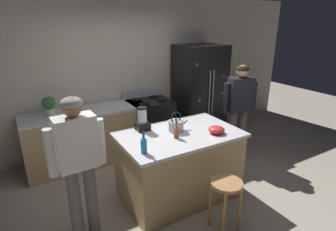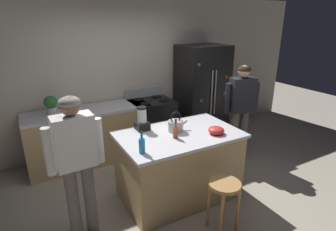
% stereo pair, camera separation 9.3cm
% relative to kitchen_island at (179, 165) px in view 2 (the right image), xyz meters
% --- Properties ---
extents(ground_plane, '(14.00, 14.00, 0.00)m').
position_rel_kitchen_island_xyz_m(ground_plane, '(0.00, 0.00, -0.47)').
color(ground_plane, '#B2A893').
extents(back_wall, '(8.00, 0.10, 2.70)m').
position_rel_kitchen_island_xyz_m(back_wall, '(0.00, 1.95, 0.88)').
color(back_wall, beige).
rests_on(back_wall, ground_plane).
extents(kitchen_island, '(1.56, 0.97, 0.93)m').
position_rel_kitchen_island_xyz_m(kitchen_island, '(0.00, 0.00, 0.00)').
color(kitchen_island, tan).
rests_on(kitchen_island, ground_plane).
extents(back_counter_run, '(2.00, 0.64, 0.93)m').
position_rel_kitchen_island_xyz_m(back_counter_run, '(-0.80, 1.55, -0.00)').
color(back_counter_run, tan).
rests_on(back_counter_run, ground_plane).
extents(refrigerator, '(0.90, 0.73, 1.86)m').
position_rel_kitchen_island_xyz_m(refrigerator, '(1.42, 1.50, 0.46)').
color(refrigerator, black).
rests_on(refrigerator, ground_plane).
extents(stove_range, '(0.76, 0.65, 1.11)m').
position_rel_kitchen_island_xyz_m(stove_range, '(0.32, 1.52, 0.01)').
color(stove_range, black).
rests_on(stove_range, ground_plane).
extents(person_by_island_left, '(0.59, 0.24, 1.63)m').
position_rel_kitchen_island_xyz_m(person_by_island_left, '(-1.31, -0.11, 0.52)').
color(person_by_island_left, '#66605B').
rests_on(person_by_island_left, ground_plane).
extents(person_by_sink_right, '(0.59, 0.32, 1.63)m').
position_rel_kitchen_island_xyz_m(person_by_sink_right, '(1.46, 0.43, 0.52)').
color(person_by_sink_right, '#66605B').
rests_on(person_by_sink_right, ground_plane).
extents(bar_stool, '(0.36, 0.36, 0.62)m').
position_rel_kitchen_island_xyz_m(bar_stool, '(0.10, -0.81, 0.02)').
color(bar_stool, '#B7844C').
rests_on(bar_stool, ground_plane).
extents(potted_plant, '(0.20, 0.20, 0.30)m').
position_rel_kitchen_island_xyz_m(potted_plant, '(-1.34, 1.55, 0.64)').
color(potted_plant, silver).
rests_on(potted_plant, back_counter_run).
extents(blender_appliance, '(0.17, 0.17, 0.32)m').
position_rel_kitchen_island_xyz_m(blender_appliance, '(-0.36, 0.35, 0.59)').
color(blender_appliance, black).
rests_on(blender_appliance, kitchen_island).
extents(bottle_cooking_sauce, '(0.06, 0.06, 0.22)m').
position_rel_kitchen_island_xyz_m(bottle_cooking_sauce, '(-0.11, -0.10, 0.54)').
color(bottle_cooking_sauce, '#B24C26').
rests_on(bottle_cooking_sauce, kitchen_island).
extents(bottle_soda, '(0.07, 0.07, 0.26)m').
position_rel_kitchen_island_xyz_m(bottle_soda, '(-0.64, -0.26, 0.56)').
color(bottle_soda, '#268CD8').
rests_on(bottle_soda, kitchen_island).
extents(mixing_bowl, '(0.21, 0.21, 0.09)m').
position_rel_kitchen_island_xyz_m(mixing_bowl, '(0.41, -0.24, 0.51)').
color(mixing_bowl, red).
rests_on(mixing_bowl, kitchen_island).
extents(tea_kettle, '(0.28, 0.20, 0.27)m').
position_rel_kitchen_island_xyz_m(tea_kettle, '(0.01, 0.09, 0.54)').
color(tea_kettle, '#B7BABF').
rests_on(tea_kettle, kitchen_island).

